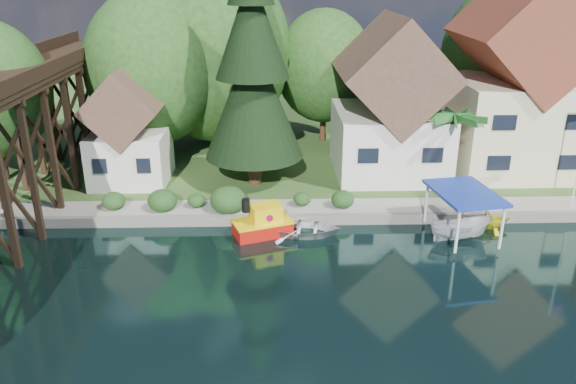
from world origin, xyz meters
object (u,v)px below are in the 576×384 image
object	(u,v)px
shed	(129,134)
boat_yellow	(489,217)
boat_white_a	(303,227)
boat_canopy	(462,219)
tugboat	(263,223)
conifer	(253,69)
palm_tree	(455,120)
house_left	(390,108)
house_center	(517,88)

from	to	relation	value
shed	boat_yellow	world-z (taller)	shed
boat_white_a	boat_canopy	xyz separation A→B (m)	(8.79, -0.87, 0.80)
tugboat	boat_canopy	bearing A→B (deg)	-4.58
conifer	palm_tree	xyz separation A→B (m)	(12.94, -1.47, -3.03)
boat_canopy	tugboat	bearing A→B (deg)	175.42
house_left	boat_white_a	bearing A→B (deg)	-125.04
house_center	boat_yellow	world-z (taller)	house_center
shed	boat_white_a	size ratio (longest dim) A/B	1.83
shed	tugboat	xyz separation A→B (m)	(9.14, -7.83, -3.11)
palm_tree	tugboat	world-z (taller)	palm_tree
conifer	tugboat	size ratio (longest dim) A/B	4.35
tugboat	boat_white_a	size ratio (longest dim) A/B	0.87
tugboat	boat_yellow	bearing A→B (deg)	2.18
house_left	tugboat	xyz separation A→B (m)	(-8.86, -9.33, -4.42)
palm_tree	tugboat	distance (m)	14.27
house_left	shed	size ratio (longest dim) A/B	1.40
conifer	house_left	bearing A→B (deg)	13.19
house_left	tugboat	bearing A→B (deg)	-133.52
house_left	conifer	xyz separation A→B (m)	(-9.50, -2.23, 3.13)
boat_canopy	boat_yellow	world-z (taller)	boat_canopy
house_left	shed	world-z (taller)	house_left
boat_yellow	conifer	bearing A→B (deg)	60.49
shed	conifer	world-z (taller)	conifer
house_center	conifer	size ratio (longest dim) A/B	0.86
boat_white_a	palm_tree	bearing A→B (deg)	-54.26
house_center	boat_white_a	bearing A→B (deg)	-147.66
house_left	palm_tree	bearing A→B (deg)	-47.03
shed	boat_canopy	world-z (taller)	shed
house_center	conifer	world-z (taller)	conifer
shed	palm_tree	distance (m)	21.60
conifer	boat_canopy	size ratio (longest dim) A/B	3.27
palm_tree	boat_canopy	distance (m)	7.75
house_left	shed	xyz separation A→B (m)	(-18.00, -1.50, -1.31)
boat_yellow	boat_white_a	bearing A→B (deg)	88.71
conifer	boat_yellow	xyz separation A→B (m)	(13.85, -6.60, -7.58)
boat_white_a	boat_yellow	bearing A→B (deg)	-81.02
boat_white_a	boat_yellow	distance (m)	10.91
house_left	boat_yellow	xyz separation A→B (m)	(4.34, -8.83, -4.45)
house_left	boat_white_a	distance (m)	12.34
house_center	tugboat	xyz separation A→B (m)	(-17.86, -9.83, -5.70)
house_center	boat_white_a	distance (m)	19.35
house_center	boat_white_a	size ratio (longest dim) A/B	3.24
house_center	boat_canopy	bearing A→B (deg)	-122.25
conifer	boat_yellow	world-z (taller)	conifer
shed	tugboat	world-z (taller)	shed
boat_canopy	house_left	bearing A→B (deg)	102.35
conifer	tugboat	distance (m)	10.39
palm_tree	house_center	bearing A→B (deg)	37.03
boat_white_a	tugboat	bearing A→B (deg)	95.80
shed	palm_tree	world-z (taller)	shed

